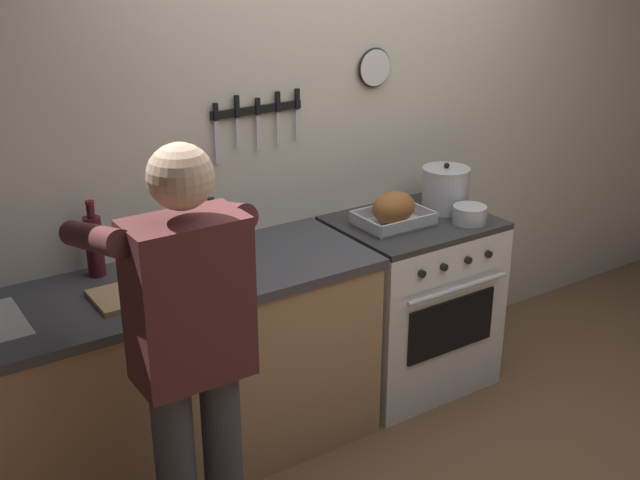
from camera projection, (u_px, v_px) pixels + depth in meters
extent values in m
cube|color=beige|center=(336.00, 132.00, 3.95)|extent=(6.00, 0.10, 2.60)
cube|color=black|center=(257.00, 110.00, 3.59)|extent=(0.46, 0.02, 0.04)
cube|color=silver|center=(217.00, 142.00, 3.52)|extent=(0.02, 0.00, 0.20)
cube|color=black|center=(216.00, 112.00, 3.47)|extent=(0.02, 0.02, 0.08)
cube|color=silver|center=(238.00, 133.00, 3.56)|extent=(0.02, 0.00, 0.14)
cube|color=black|center=(237.00, 106.00, 3.52)|extent=(0.02, 0.02, 0.10)
cube|color=silver|center=(258.00, 132.00, 3.62)|extent=(0.02, 0.00, 0.16)
cube|color=black|center=(258.00, 106.00, 3.58)|extent=(0.02, 0.02, 0.08)
cube|color=silver|center=(278.00, 129.00, 3.67)|extent=(0.02, 0.00, 0.16)
cube|color=black|center=(278.00, 102.00, 3.63)|extent=(0.02, 0.02, 0.09)
cube|color=silver|center=(297.00, 124.00, 3.72)|extent=(0.02, 0.00, 0.14)
cube|color=black|center=(297.00, 99.00, 3.68)|extent=(0.02, 0.02, 0.09)
cylinder|color=white|center=(374.00, 68.00, 3.87)|extent=(0.18, 0.02, 0.18)
torus|color=black|center=(374.00, 68.00, 3.87)|extent=(0.19, 0.02, 0.19)
cube|color=tan|center=(150.00, 387.00, 3.38)|extent=(2.00, 0.62, 0.86)
cube|color=#3D3D42|center=(142.00, 292.00, 3.22)|extent=(2.03, 0.65, 0.04)
cube|color=white|center=(410.00, 304.00, 4.11)|extent=(0.76, 0.62, 0.87)
cube|color=black|center=(451.00, 326.00, 3.86)|extent=(0.53, 0.01, 0.28)
cube|color=#2D2D2D|center=(414.00, 223.00, 3.94)|extent=(0.76, 0.62, 0.03)
cylinder|color=black|center=(422.00, 274.00, 3.62)|extent=(0.04, 0.02, 0.04)
cylinder|color=black|center=(444.00, 267.00, 3.69)|extent=(0.04, 0.02, 0.04)
cylinder|color=black|center=(468.00, 260.00, 3.77)|extent=(0.04, 0.02, 0.04)
cylinder|color=black|center=(489.00, 254.00, 3.84)|extent=(0.04, 0.02, 0.04)
cylinder|color=silver|center=(458.00, 289.00, 3.76)|extent=(0.61, 0.02, 0.02)
cylinder|color=#383842|center=(224.00, 471.00, 2.87)|extent=(0.14, 0.14, 0.86)
cube|color=#4C2323|center=(189.00, 300.00, 2.56)|extent=(0.38, 0.22, 0.56)
sphere|color=tan|center=(180.00, 177.00, 2.41)|extent=(0.21, 0.21, 0.21)
cylinder|color=#4C2323|center=(94.00, 238.00, 2.57)|extent=(0.09, 0.55, 0.22)
cylinder|color=#4C2323|center=(211.00, 214.00, 2.79)|extent=(0.09, 0.55, 0.22)
cube|color=#B7B7BC|center=(393.00, 224.00, 3.87)|extent=(0.34, 0.25, 0.01)
cube|color=#B7B7BC|center=(410.00, 225.00, 3.76)|extent=(0.34, 0.01, 0.05)
cube|color=#B7B7BC|center=(378.00, 210.00, 3.95)|extent=(0.34, 0.01, 0.05)
cube|color=#B7B7BC|center=(365.00, 224.00, 3.77)|extent=(0.01, 0.25, 0.05)
cube|color=#B7B7BC|center=(420.00, 211.00, 3.94)|extent=(0.01, 0.25, 0.05)
ellipsoid|color=#935628|center=(394.00, 207.00, 3.84)|extent=(0.23, 0.16, 0.16)
cylinder|color=#B7B7BC|center=(445.00, 190.00, 4.03)|extent=(0.24, 0.24, 0.21)
cylinder|color=#B2B2B7|center=(447.00, 169.00, 3.99)|extent=(0.24, 0.24, 0.01)
sphere|color=black|center=(447.00, 165.00, 3.98)|extent=(0.03, 0.03, 0.03)
cylinder|color=#B7B7BC|center=(470.00, 214.00, 3.88)|extent=(0.17, 0.17, 0.09)
cube|color=tan|center=(139.00, 293.00, 3.14)|extent=(0.36, 0.24, 0.02)
cylinder|color=#338CCC|center=(190.00, 245.00, 3.40)|extent=(0.06, 0.06, 0.17)
cylinder|color=#338CCC|center=(189.00, 223.00, 3.36)|extent=(0.03, 0.03, 0.04)
cylinder|color=white|center=(189.00, 217.00, 3.35)|extent=(0.03, 0.03, 0.01)
cylinder|color=#47141E|center=(95.00, 247.00, 3.27)|extent=(0.07, 0.07, 0.26)
cylinder|color=#47141E|center=(90.00, 211.00, 3.22)|extent=(0.03, 0.03, 0.06)
cylinder|color=maroon|center=(90.00, 203.00, 3.20)|extent=(0.04, 0.04, 0.01)
cylinder|color=#997F4C|center=(213.00, 231.00, 3.53)|extent=(0.06, 0.06, 0.19)
cylinder|color=#997F4C|center=(211.00, 206.00, 3.48)|extent=(0.03, 0.03, 0.04)
cylinder|color=black|center=(211.00, 199.00, 3.47)|extent=(0.03, 0.03, 0.01)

